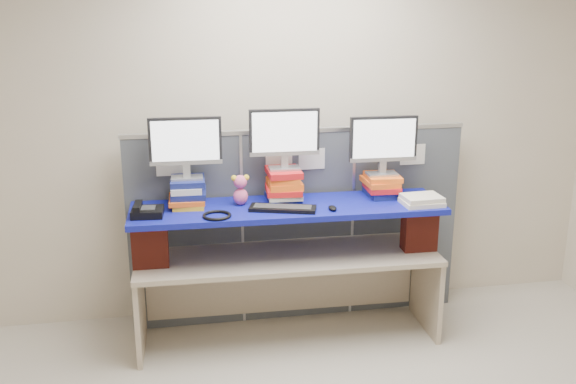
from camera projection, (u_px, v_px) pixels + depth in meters
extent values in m
cube|color=beige|center=(370.00, 223.00, 3.12)|extent=(5.00, 4.00, 2.80)
cube|color=#41464D|center=(185.00, 234.00, 4.83)|extent=(0.85, 0.05, 1.50)
cube|color=#41464D|center=(298.00, 227.00, 4.98)|extent=(0.85, 0.05, 1.50)
cube|color=#41464D|center=(404.00, 221.00, 5.13)|extent=(0.85, 0.05, 1.50)
cube|color=silver|center=(298.00, 130.00, 4.76)|extent=(2.60, 0.06, 0.03)
cube|color=white|center=(170.00, 165.00, 4.63)|extent=(0.20, 0.00, 0.16)
cube|color=white|center=(279.00, 160.00, 4.77)|extent=(0.20, 0.00, 0.16)
cube|color=white|center=(312.00, 159.00, 4.81)|extent=(0.20, 0.00, 0.16)
cube|color=white|center=(413.00, 154.00, 4.95)|extent=(0.20, 0.00, 0.16)
cube|color=tan|center=(288.00, 257.00, 4.67)|extent=(2.21, 0.69, 0.04)
cube|color=tan|center=(140.00, 309.00, 4.60)|extent=(0.05, 0.59, 0.63)
cube|color=tan|center=(426.00, 289.00, 4.93)|extent=(0.05, 0.59, 0.63)
cube|color=maroon|center=(150.00, 243.00, 4.42)|extent=(0.25, 0.14, 0.34)
cube|color=maroon|center=(419.00, 228.00, 4.71)|extent=(0.25, 0.14, 0.34)
cube|color=#100A89|center=(288.00, 208.00, 4.56)|extent=(2.23, 0.61, 0.04)
cube|color=yellow|center=(189.00, 203.00, 4.56)|extent=(0.24, 0.32, 0.03)
cube|color=orange|center=(187.00, 199.00, 4.54)|extent=(0.26, 0.29, 0.03)
cube|color=navy|center=(189.00, 193.00, 4.54)|extent=(0.26, 0.31, 0.04)
cube|color=beige|center=(186.00, 187.00, 4.53)|extent=(0.21, 0.30, 0.04)
cube|color=navy|center=(188.00, 181.00, 4.52)|extent=(0.25, 0.29, 0.04)
cube|color=navy|center=(283.00, 198.00, 4.67)|extent=(0.24, 0.29, 0.03)
cube|color=beige|center=(284.00, 194.00, 4.65)|extent=(0.26, 0.30, 0.03)
cube|color=red|center=(284.00, 190.00, 4.63)|extent=(0.27, 0.29, 0.04)
cube|color=orange|center=(284.00, 184.00, 4.63)|extent=(0.24, 0.29, 0.05)
cube|color=orange|center=(283.00, 178.00, 4.62)|extent=(0.24, 0.31, 0.04)
cube|color=red|center=(284.00, 172.00, 4.61)|extent=(0.23, 0.29, 0.04)
cube|color=navy|center=(382.00, 192.00, 4.78)|extent=(0.23, 0.28, 0.05)
cube|color=red|center=(382.00, 187.00, 4.76)|extent=(0.24, 0.29, 0.04)
cube|color=orange|center=(380.00, 182.00, 4.75)|extent=(0.23, 0.30, 0.04)
cube|color=orange|center=(383.00, 177.00, 4.74)|extent=(0.26, 0.28, 0.04)
cube|color=#9E9EA3|center=(187.00, 178.00, 4.50)|extent=(0.22, 0.15, 0.02)
cube|color=#9E9EA3|center=(187.00, 170.00, 4.49)|extent=(0.05, 0.04, 0.09)
cube|color=black|center=(185.00, 141.00, 4.43)|extent=(0.50, 0.05, 0.33)
cube|color=white|center=(185.00, 142.00, 4.41)|extent=(0.46, 0.01, 0.29)
cube|color=#9E9EA3|center=(284.00, 168.00, 4.60)|extent=(0.22, 0.15, 0.02)
cube|color=#9E9EA3|center=(284.00, 161.00, 4.58)|extent=(0.05, 0.04, 0.09)
cube|color=black|center=(284.00, 132.00, 4.52)|extent=(0.50, 0.05, 0.33)
cube|color=white|center=(285.00, 133.00, 4.50)|extent=(0.46, 0.01, 0.29)
cube|color=#9E9EA3|center=(382.00, 174.00, 4.73)|extent=(0.22, 0.15, 0.02)
cube|color=#9E9EA3|center=(382.00, 167.00, 4.71)|extent=(0.05, 0.04, 0.09)
cube|color=black|center=(383.00, 139.00, 4.65)|extent=(0.50, 0.05, 0.33)
cube|color=white|center=(384.00, 139.00, 4.64)|extent=(0.46, 0.01, 0.29)
cube|color=black|center=(283.00, 208.00, 4.45)|extent=(0.49, 0.28, 0.03)
cube|color=#2C2C2E|center=(283.00, 206.00, 4.44)|extent=(0.41, 0.22, 0.00)
ellipsoid|color=black|center=(333.00, 208.00, 4.45)|extent=(0.08, 0.11, 0.03)
cube|color=black|center=(148.00, 212.00, 4.33)|extent=(0.22, 0.20, 0.05)
cube|color=#2C2C2E|center=(147.00, 208.00, 4.32)|extent=(0.11, 0.11, 0.01)
cube|color=black|center=(138.00, 206.00, 4.31)|extent=(0.06, 0.19, 0.04)
torus|color=black|center=(217.00, 215.00, 4.31)|extent=(0.21, 0.21, 0.02)
ellipsoid|color=#E3568B|center=(241.00, 197.00, 4.56)|extent=(0.11, 0.10, 0.12)
sphere|color=#E3568B|center=(240.00, 182.00, 4.53)|extent=(0.10, 0.10, 0.10)
sphere|color=yellow|center=(234.00, 178.00, 4.51)|extent=(0.04, 0.04, 0.04)
sphere|color=yellow|center=(246.00, 178.00, 4.53)|extent=(0.04, 0.04, 0.04)
cube|color=#ECE4C9|center=(422.00, 202.00, 4.57)|extent=(0.29, 0.24, 0.03)
cube|color=#ECE4C9|center=(422.00, 198.00, 4.56)|extent=(0.28, 0.23, 0.03)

